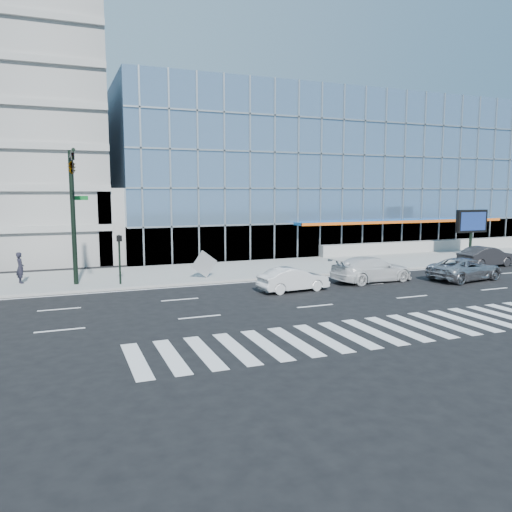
# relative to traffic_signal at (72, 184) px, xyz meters

# --- Properties ---
(ground) EXTENTS (160.00, 160.00, 0.00)m
(ground) POSITION_rel_traffic_signal_xyz_m (11.00, -4.57, -6.16)
(ground) COLOR black
(ground) RESTS_ON ground
(sidewalk) EXTENTS (120.00, 8.00, 0.15)m
(sidewalk) POSITION_rel_traffic_signal_xyz_m (11.00, 3.43, -6.09)
(sidewalk) COLOR gray
(sidewalk) RESTS_ON ground
(theatre_building) EXTENTS (42.00, 26.00, 15.00)m
(theatre_building) POSITION_rel_traffic_signal_xyz_m (25.00, 21.43, 1.34)
(theatre_building) COLOR #6788AB
(theatre_building) RESTS_ON ground
(ramp_block) EXTENTS (6.00, 8.00, 6.00)m
(ramp_block) POSITION_rel_traffic_signal_xyz_m (5.00, 13.43, -3.16)
(ramp_block) COLOR gray
(ramp_block) RESTS_ON ground
(retaining_wall) EXTENTS (30.00, 0.80, 1.00)m
(retaining_wall) POSITION_rel_traffic_signal_xyz_m (35.00, 7.03, -5.51)
(retaining_wall) COLOR gray
(retaining_wall) RESTS_ON sidewalk
(traffic_signal) EXTENTS (1.14, 5.74, 8.00)m
(traffic_signal) POSITION_rel_traffic_signal_xyz_m (0.00, 0.00, 0.00)
(traffic_signal) COLOR black
(traffic_signal) RESTS_ON sidewalk
(ped_signal_post) EXTENTS (0.30, 0.33, 3.00)m
(ped_signal_post) POSITION_rel_traffic_signal_xyz_m (2.50, 0.37, -4.02)
(ped_signal_post) COLOR black
(ped_signal_post) RESTS_ON sidewalk
(marquee_sign) EXTENTS (3.20, 0.43, 4.00)m
(marquee_sign) POSITION_rel_traffic_signal_xyz_m (33.00, 3.42, -3.10)
(marquee_sign) COLOR black
(marquee_sign) RESTS_ON sidewalk
(silver_suv) EXTENTS (5.54, 3.13, 1.46)m
(silver_suv) POSITION_rel_traffic_signal_xyz_m (23.65, -5.57, -5.43)
(silver_suv) COLOR #AFAEB3
(silver_suv) RESTS_ON ground
(white_suv) EXTENTS (5.69, 2.68, 1.60)m
(white_suv) POSITION_rel_traffic_signal_xyz_m (17.65, -3.79, -5.36)
(white_suv) COLOR silver
(white_suv) RESTS_ON ground
(white_sedan) EXTENTS (4.27, 1.80, 1.37)m
(white_sedan) POSITION_rel_traffic_signal_xyz_m (11.65, -4.71, -5.48)
(white_sedan) COLOR silver
(white_sedan) RESTS_ON ground
(dark_sedan) EXTENTS (4.77, 1.88, 1.55)m
(dark_sedan) POSITION_rel_traffic_signal_xyz_m (29.65, -1.57, -5.39)
(dark_sedan) COLOR black
(dark_sedan) RESTS_ON ground
(pedestrian) EXTENTS (0.66, 0.81, 1.92)m
(pedestrian) POSITION_rel_traffic_signal_xyz_m (-3.14, 3.00, -5.06)
(pedestrian) COLOR black
(pedestrian) RESTS_ON sidewalk
(tilted_panel) EXTENTS (1.81, 0.29, 1.82)m
(tilted_panel) POSITION_rel_traffic_signal_xyz_m (7.86, 0.71, -5.11)
(tilted_panel) COLOR gray
(tilted_panel) RESTS_ON sidewalk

